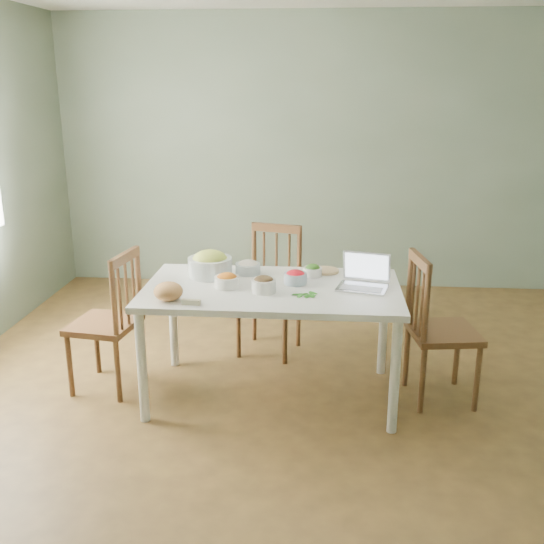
# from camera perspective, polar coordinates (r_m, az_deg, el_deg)

# --- Properties ---
(floor) EXTENTS (5.00, 5.00, 0.00)m
(floor) POSITION_cam_1_polar(r_m,az_deg,el_deg) (4.34, 1.84, -11.21)
(floor) COLOR #4C371E
(floor) RESTS_ON ground
(wall_back) EXTENTS (5.00, 0.00, 2.70)m
(wall_back) POSITION_cam_1_polar(r_m,az_deg,el_deg) (6.36, 3.20, 10.64)
(wall_back) COLOR #576652
(wall_back) RESTS_ON ground
(wall_front) EXTENTS (5.00, 0.00, 2.70)m
(wall_front) POSITION_cam_1_polar(r_m,az_deg,el_deg) (1.51, -2.96, -10.76)
(wall_front) COLOR #576652
(wall_front) RESTS_ON ground
(dining_table) EXTENTS (1.65, 0.93, 0.78)m
(dining_table) POSITION_cam_1_polar(r_m,az_deg,el_deg) (4.19, -0.00, -6.39)
(dining_table) COLOR white
(dining_table) RESTS_ON floor
(chair_far) EXTENTS (0.52, 0.51, 0.99)m
(chair_far) POSITION_cam_1_polar(r_m,az_deg,el_deg) (4.83, -0.29, -1.82)
(chair_far) COLOR #5A3416
(chair_far) RESTS_ON floor
(chair_left) EXTENTS (0.47, 0.49, 0.98)m
(chair_left) POSITION_cam_1_polar(r_m,az_deg,el_deg) (4.42, -15.04, -4.32)
(chair_left) COLOR #5A3416
(chair_left) RESTS_ON floor
(chair_right) EXTENTS (0.48, 0.50, 1.00)m
(chair_right) POSITION_cam_1_polar(r_m,az_deg,el_deg) (4.26, 15.33, -5.00)
(chair_right) COLOR #5A3416
(chair_right) RESTS_ON floor
(bread_boule) EXTENTS (0.23, 0.23, 0.12)m
(bread_boule) POSITION_cam_1_polar(r_m,az_deg,el_deg) (3.84, -9.41, -1.75)
(bread_boule) COLOR tan
(bread_boule) RESTS_ON dining_table
(butter_stick) EXTENTS (0.11, 0.04, 0.03)m
(butter_stick) POSITION_cam_1_polar(r_m,az_deg,el_deg) (3.76, -7.37, -2.73)
(butter_stick) COLOR beige
(butter_stick) RESTS_ON dining_table
(bowl_squash) EXTENTS (0.39, 0.39, 0.17)m
(bowl_squash) POSITION_cam_1_polar(r_m,az_deg,el_deg) (4.27, -5.65, 0.75)
(bowl_squash) COLOR #F2DE6A
(bowl_squash) RESTS_ON dining_table
(bowl_carrot) EXTENTS (0.17, 0.17, 0.09)m
(bowl_carrot) POSITION_cam_1_polar(r_m,az_deg,el_deg) (4.05, -4.12, -0.75)
(bowl_carrot) COLOR orange
(bowl_carrot) RESTS_ON dining_table
(bowl_onion) EXTENTS (0.22, 0.22, 0.09)m
(bowl_onion) POSITION_cam_1_polar(r_m,az_deg,el_deg) (4.32, -2.20, 0.45)
(bowl_onion) COLOR white
(bowl_onion) RESTS_ON dining_table
(bowl_mushroom) EXTENTS (0.17, 0.17, 0.10)m
(bowl_mushroom) POSITION_cam_1_polar(r_m,az_deg,el_deg) (3.94, -0.77, -1.11)
(bowl_mushroom) COLOR black
(bowl_mushroom) RESTS_ON dining_table
(bowl_redpep) EXTENTS (0.18, 0.18, 0.09)m
(bowl_redpep) POSITION_cam_1_polar(r_m,az_deg,el_deg) (4.11, 2.14, -0.46)
(bowl_redpep) COLOR red
(bowl_redpep) RESTS_ON dining_table
(bowl_broccoli) EXTENTS (0.16, 0.16, 0.08)m
(bowl_broccoli) POSITION_cam_1_polar(r_m,az_deg,el_deg) (4.28, 3.72, 0.16)
(bowl_broccoli) COLOR #204F15
(bowl_broccoli) RESTS_ON dining_table
(flatbread) EXTENTS (0.24, 0.24, 0.02)m
(flatbread) POSITION_cam_1_polar(r_m,az_deg,el_deg) (4.38, 4.87, 0.12)
(flatbread) COLOR tan
(flatbread) RESTS_ON dining_table
(basil_bunch) EXTENTS (0.17, 0.17, 0.02)m
(basil_bunch) POSITION_cam_1_polar(r_m,az_deg,el_deg) (3.90, 2.93, -1.97)
(basil_bunch) COLOR #1A7A0C
(basil_bunch) RESTS_ON dining_table
(laptop) EXTENTS (0.36, 0.33, 0.21)m
(laptop) POSITION_cam_1_polar(r_m,az_deg,el_deg) (4.02, 8.26, -0.08)
(laptop) COLOR silver
(laptop) RESTS_ON dining_table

